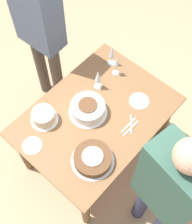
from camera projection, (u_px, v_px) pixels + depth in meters
ground_plane at (96, 151)px, 3.11m from camera, size 12.00×12.00×0.00m
dining_table at (96, 122)px, 2.59m from camera, size 1.24×0.90×0.73m
cake_center_white at (88, 109)px, 2.45m from camera, size 0.31×0.31×0.12m
cake_front_chocolate at (93, 159)px, 2.26m from camera, size 0.32×0.32×0.09m
cake_back_decorated at (44, 116)px, 2.42m from camera, size 0.22×0.22×0.11m
wine_glass_near at (112, 53)px, 2.63m from camera, size 0.07×0.07×0.21m
wine_glass_far at (98, 77)px, 2.50m from camera, size 0.07×0.07×0.21m
wine_glass_extra at (116, 63)px, 2.57m from camera, size 0.06×0.06×0.20m
dessert_plate_left at (32, 146)px, 2.35m from camera, size 0.15×0.15×0.01m
dessert_plate_right at (139, 101)px, 2.55m from camera, size 0.16×0.16×0.01m
fork_pile at (130, 126)px, 2.43m from camera, size 0.19×0.12×0.01m
person_cutting at (168, 191)px, 1.92m from camera, size 0.29×0.43×1.63m
person_watching at (39, 23)px, 2.55m from camera, size 0.24×0.41×1.73m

